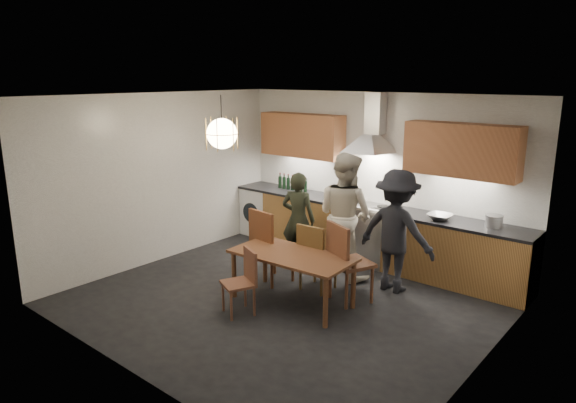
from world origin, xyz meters
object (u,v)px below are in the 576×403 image
Objects in this scene: chair_front at (244,277)px; person_left at (298,219)px; chair_back_left at (268,241)px; mixing_bowl at (440,217)px; stock_pot at (494,221)px; wine_bottles at (292,183)px; dining_table at (292,260)px; person_right at (396,231)px; person_mid at (345,215)px.

person_left is at bearing 130.91° from chair_front.
chair_back_left is 2.41m from mixing_bowl.
wine_bottles reaches higher than stock_pot.
stock_pot is at bearing 44.56° from dining_table.
wine_bottles reaches higher than chair_front.
wine_bottles is (-2.76, 0.15, 0.09)m from mixing_bowl.
person_right reaches higher than person_left.
wine_bottles is at bearing 179.41° from stock_pot.
chair_front is at bearing 90.13° from person_mid.
mixing_bowl is (1.11, 1.87, 0.36)m from dining_table.
stock_pot is (1.83, 0.77, 0.07)m from person_mid.
person_left is 6.63× the size of stock_pot.
person_mid is at bearing 172.03° from person_left.
person_left is at bearing 122.41° from dining_table.
chair_front is 3.66× the size of stock_pot.
person_right is 1.28m from stock_pot.
person_right is (1.59, 0.11, 0.10)m from person_left.
person_right reaches higher than dining_table.
chair_back_left is 0.59× the size of person_mid.
mixing_bowl is 2.77m from wine_bottles.
person_mid is 1.31m from mixing_bowl.
dining_table is 1.36m from person_left.
mixing_bowl reaches higher than chair_front.
person_mid reaches higher than dining_table.
chair_front is 1.27× the size of wine_bottles.
wine_bottles reaches higher than mixing_bowl.
chair_back_left is 0.64× the size of person_right.
person_right is 2.63× the size of wine_bottles.
wine_bottles is at bearing -17.94° from person_right.
person_left is 2.30× the size of wine_bottles.
chair_back_left is (-0.67, 0.28, 0.03)m from dining_table.
person_right is 7.57× the size of stock_pot.
stock_pot is (2.08, 2.58, 0.52)m from chair_front.
wine_bottles is at bearing -62.53° from person_left.
person_mid is (0.77, 0.11, 0.18)m from person_left.
person_left is 2.06m from mixing_bowl.
chair_front is at bearing 59.64° from person_right.
wine_bottles is (-1.63, 0.81, 0.13)m from person_mid.
person_right is (1.47, 0.93, 0.22)m from chair_back_left.
chair_back_left is 2.04m from wine_bottles.
dining_table is 1.47m from person_right.
dining_table is 2.64m from wine_bottles.
person_mid is at bearing -117.50° from chair_back_left.
person_mid is 8.25× the size of stock_pot.
mixing_bowl is 0.53× the size of wine_bottles.
chair_back_left is 0.73× the size of person_left.
person_mid is 1.09× the size of person_right.
person_right is 4.96× the size of mixing_bowl.
mixing_bowl is (1.39, 2.47, 0.48)m from chair_front.
dining_table is at bearing -132.37° from stock_pot.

